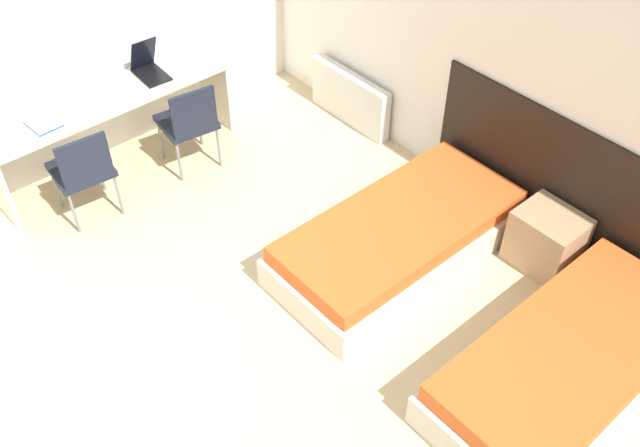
% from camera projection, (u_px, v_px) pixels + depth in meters
% --- Properties ---
extents(ground_plane, '(20.00, 20.00, 0.00)m').
position_uv_depth(ground_plane, '(78.00, 431.00, 4.46)').
color(ground_plane, beige).
extents(wall_back, '(5.95, 0.05, 2.70)m').
position_uv_depth(wall_back, '(490.00, 44.00, 5.29)').
color(wall_back, white).
rests_on(wall_back, ground_plane).
extents(wall_left, '(0.05, 4.65, 2.70)m').
position_uv_depth(wall_left, '(102.00, 2.00, 5.78)').
color(wall_left, white).
rests_on(wall_left, ground_plane).
extents(headboard_panel, '(2.58, 0.03, 1.11)m').
position_uv_depth(headboard_panel, '(575.00, 194.00, 5.27)').
color(headboard_panel, black).
rests_on(headboard_panel, ground_plane).
extents(bed_near_window, '(0.95, 2.00, 0.40)m').
position_uv_depth(bed_near_window, '(399.00, 238.00, 5.44)').
color(bed_near_window, beige).
rests_on(bed_near_window, ground_plane).
extents(bed_near_door, '(0.95, 2.00, 0.40)m').
position_uv_depth(bed_near_door, '(568.00, 364.00, 4.60)').
color(bed_near_door, beige).
rests_on(bed_near_door, ground_plane).
extents(nightstand, '(0.49, 0.41, 0.47)m').
position_uv_depth(nightstand, '(546.00, 239.00, 5.37)').
color(nightstand, tan).
rests_on(nightstand, ground_plane).
extents(radiator, '(0.95, 0.12, 0.51)m').
position_uv_depth(radiator, '(350.00, 98.00, 6.73)').
color(radiator, silver).
rests_on(radiator, ground_plane).
extents(desk, '(0.55, 2.14, 0.72)m').
position_uv_depth(desk, '(109.00, 111.00, 6.02)').
color(desk, beige).
rests_on(desk, ground_plane).
extents(chair_near_laptop, '(0.49, 0.49, 0.85)m').
position_uv_depth(chair_near_laptop, '(189.00, 120.00, 6.06)').
color(chair_near_laptop, black).
rests_on(chair_near_laptop, ground_plane).
extents(chair_near_notebook, '(0.48, 0.48, 0.85)m').
position_uv_depth(chair_near_notebook, '(83.00, 168.00, 5.59)').
color(chair_near_notebook, black).
rests_on(chair_near_notebook, ground_plane).
extents(laptop, '(0.35, 0.24, 0.33)m').
position_uv_depth(laptop, '(149.00, 68.00, 6.11)').
color(laptop, black).
rests_on(laptop, desk).
extents(open_notebook, '(0.28, 0.23, 0.02)m').
position_uv_depth(open_notebook, '(43.00, 124.00, 5.61)').
color(open_notebook, '#1E4793').
rests_on(open_notebook, desk).
extents(mug, '(0.08, 0.08, 0.09)m').
position_uv_depth(mug, '(100.00, 96.00, 5.83)').
color(mug, white).
rests_on(mug, desk).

